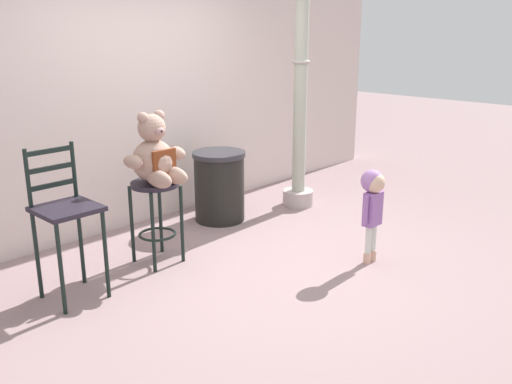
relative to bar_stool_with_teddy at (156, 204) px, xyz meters
name	(u,v)px	position (x,y,z in m)	size (l,w,h in m)	color
ground_plane	(256,264)	(0.56, -0.67, -0.54)	(24.00, 24.00, 0.00)	gray
building_wall	(127,60)	(0.56, 1.14, 1.16)	(8.00, 0.30, 3.39)	beige
bar_stool_with_teddy	(156,204)	(0.00, 0.00, 0.00)	(0.41, 0.41, 0.74)	black
teddy_bear	(155,157)	(0.00, -0.03, 0.43)	(0.57, 0.52, 0.61)	tan
child_walking	(373,196)	(1.30, -1.37, 0.08)	(0.27, 0.21, 0.85)	#D4A68F
trash_bin	(219,186)	(1.15, 0.43, -0.16)	(0.57, 0.57, 0.75)	black
lamppost	(300,109)	(2.13, 0.14, 0.60)	(0.36, 0.36, 2.85)	#B2A2A0
bar_chair_empty	(65,215)	(-0.87, -0.06, 0.14)	(0.43, 0.43, 1.18)	black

